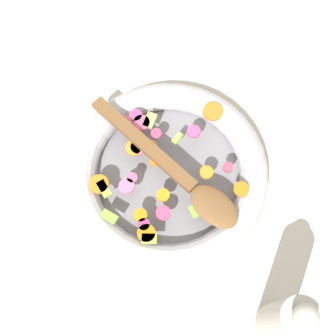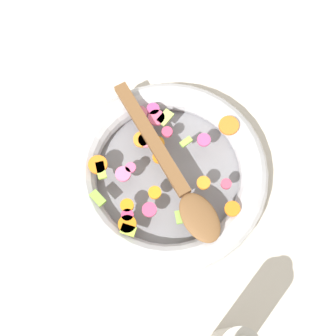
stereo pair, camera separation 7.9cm
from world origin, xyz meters
TOP-DOWN VIEW (x-y plane):
  - ground_plane at (0.00, 0.00)m, footprint 4.00×4.00m
  - skillet at (0.00, 0.00)m, footprint 0.35×0.35m
  - chopped_vegetables at (0.01, 0.02)m, footprint 0.24×0.28m
  - wooden_spoon at (-0.02, -0.01)m, footprint 0.31×0.15m

SIDE VIEW (x-z plane):
  - ground_plane at x=0.00m, z-range 0.00..0.00m
  - skillet at x=0.00m, z-range 0.00..0.05m
  - chopped_vegetables at x=0.01m, z-range 0.05..0.06m
  - wooden_spoon at x=-0.02m, z-range 0.06..0.07m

